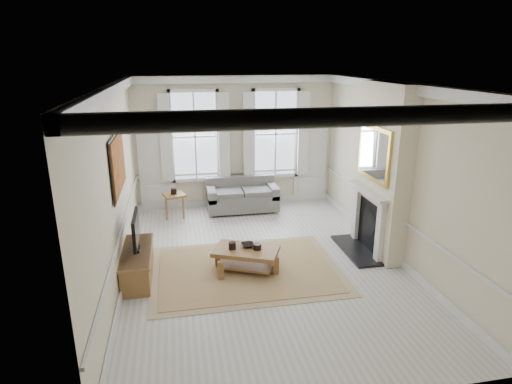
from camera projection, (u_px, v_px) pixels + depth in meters
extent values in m
plane|color=#B7B5AD|center=(263.00, 264.00, 8.29)|extent=(7.20, 7.20, 0.00)
plane|color=white|center=(264.00, 84.00, 7.26)|extent=(7.20, 7.20, 0.00)
plane|color=beige|center=(236.00, 142.00, 11.15)|extent=(5.20, 0.00, 5.20)
plane|color=beige|center=(115.00, 188.00, 7.31)|extent=(0.00, 7.20, 7.20)
plane|color=beige|center=(396.00, 173.00, 8.24)|extent=(0.00, 7.20, 7.20)
cube|color=silver|center=(157.00, 167.00, 10.91)|extent=(0.90, 0.08, 2.30)
cube|color=silver|center=(311.00, 160.00, 11.64)|extent=(0.90, 0.08, 2.30)
cube|color=#AE6D1D|center=(118.00, 163.00, 7.50)|extent=(0.05, 1.66, 1.06)
cube|color=beige|center=(382.00, 171.00, 8.40)|extent=(0.35, 1.70, 3.38)
cube|color=black|center=(356.00, 250.00, 8.83)|extent=(0.55, 1.50, 0.05)
cube|color=silver|center=(380.00, 235.00, 8.19)|extent=(0.10, 0.18, 1.15)
cube|color=silver|center=(356.00, 215.00, 9.21)|extent=(0.10, 0.18, 1.15)
cube|color=silver|center=(368.00, 191.00, 8.47)|extent=(0.20, 1.45, 0.06)
cube|color=black|center=(369.00, 226.00, 8.72)|extent=(0.02, 0.92, 1.00)
cube|color=gold|center=(374.00, 154.00, 8.26)|extent=(0.06, 1.26, 1.06)
cube|color=slate|center=(242.00, 201.00, 11.08)|extent=(1.80, 0.87, 0.41)
cube|color=slate|center=(240.00, 184.00, 11.29)|extent=(1.80, 0.20, 0.44)
cube|color=slate|center=(211.00, 194.00, 10.87)|extent=(0.20, 0.87, 0.30)
cube|color=slate|center=(272.00, 190.00, 11.15)|extent=(0.20, 0.87, 0.30)
cylinder|color=brown|center=(214.00, 215.00, 10.71)|extent=(0.06, 0.06, 0.08)
cylinder|color=brown|center=(269.00, 203.00, 11.59)|extent=(0.06, 0.06, 0.08)
cube|color=brown|center=(174.00, 195.00, 10.58)|extent=(0.61, 0.61, 0.06)
cube|color=brown|center=(167.00, 209.00, 10.45)|extent=(0.05, 0.05, 0.54)
cube|color=brown|center=(183.00, 208.00, 10.52)|extent=(0.05, 0.05, 0.54)
cube|color=brown|center=(167.00, 204.00, 10.81)|extent=(0.05, 0.05, 0.54)
cube|color=brown|center=(182.00, 203.00, 10.88)|extent=(0.05, 0.05, 0.54)
cube|color=tan|center=(246.00, 270.00, 8.04)|extent=(3.50, 2.60, 0.02)
cube|color=brown|center=(246.00, 251.00, 7.92)|extent=(1.35, 1.10, 0.08)
cube|color=brown|center=(222.00, 270.00, 7.67)|extent=(0.10, 0.10, 0.36)
cube|color=brown|center=(274.00, 265.00, 7.85)|extent=(0.10, 0.10, 0.36)
cube|color=brown|center=(219.00, 258.00, 8.13)|extent=(0.10, 0.10, 0.36)
cube|color=brown|center=(269.00, 254.00, 8.30)|extent=(0.10, 0.10, 0.36)
cylinder|color=black|center=(232.00, 246.00, 7.89)|extent=(0.13, 0.13, 0.13)
cylinder|color=black|center=(257.00, 247.00, 7.88)|extent=(0.15, 0.15, 0.11)
imported|color=black|center=(248.00, 245.00, 8.00)|extent=(0.29, 0.29, 0.06)
cube|color=brown|center=(138.00, 264.00, 7.72)|extent=(0.48, 1.50, 0.53)
cube|color=black|center=(138.00, 249.00, 7.64)|extent=(0.08, 0.30, 0.03)
cube|color=black|center=(136.00, 229.00, 7.52)|extent=(0.05, 0.90, 0.55)
cube|color=black|center=(137.00, 229.00, 7.52)|extent=(0.01, 0.83, 0.50)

